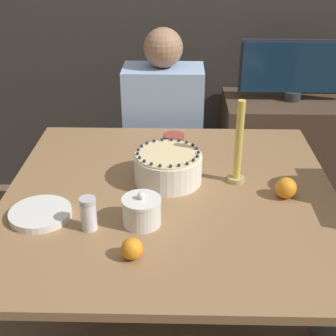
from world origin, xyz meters
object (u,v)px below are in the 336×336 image
Objects in this scene: sugar_bowl at (142,211)px; sugar_shaker at (89,214)px; cake at (168,167)px; person_man_blue_shirt at (164,157)px; candle at (238,149)px; tv_monitor at (295,69)px.

sugar_shaker is (-0.17, -0.03, 0.01)m from sugar_bowl.
cake is 0.77m from person_man_blue_shirt.
sugar_shaker is at bearing 78.73° from person_man_blue_shirt.
cake is 0.27m from candle.
candle is 0.52× the size of tv_monitor.
cake is 0.79× the size of candle.
person_man_blue_shirt reaches higher than candle.
cake is at bearing -123.61° from tv_monitor.
candle reaches higher than sugar_bowl.
candle is at bearing 32.58° from sugar_shaker.
candle is at bearing 40.45° from sugar_bowl.
candle is 1.12m from tv_monitor.
sugar_shaker is at bearing -168.36° from sugar_bowl.
cake is 0.41× the size of tv_monitor.
sugar_bowl is 0.17m from sugar_shaker.
candle reaches higher than cake.
tv_monitor reaches higher than cake.
cake is at bearing -179.86° from candle.
tv_monitor is (0.69, 1.04, 0.08)m from cake.
sugar_bowl is 0.11× the size of person_man_blue_shirt.
tv_monitor is at bearing 55.49° from sugar_shaker.
candle is (0.34, 0.29, 0.09)m from sugar_bowl.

